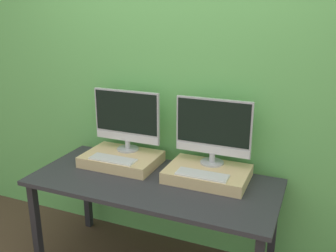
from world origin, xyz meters
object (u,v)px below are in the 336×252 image
object	(u,v)px
keyboard_left	(113,159)
keyboard_right	(202,175)
monitor_left	(127,118)
monitor_right	(213,129)

from	to	relation	value
keyboard_left	keyboard_right	size ratio (longest dim) A/B	1.00
keyboard_left	keyboard_right	distance (m)	0.67
keyboard_left	keyboard_right	world-z (taller)	same
keyboard_right	monitor_left	bearing A→B (deg)	161.76
keyboard_left	monitor_right	size ratio (longest dim) A/B	0.64
monitor_left	monitor_right	xyz separation A→B (m)	(0.67, 0.00, 0.00)
monitor_left	monitor_right	size ratio (longest dim) A/B	1.00
monitor_right	keyboard_right	xyz separation A→B (m)	(0.00, -0.22, -0.24)
monitor_left	keyboard_right	distance (m)	0.74
keyboard_left	monitor_right	bearing A→B (deg)	18.24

